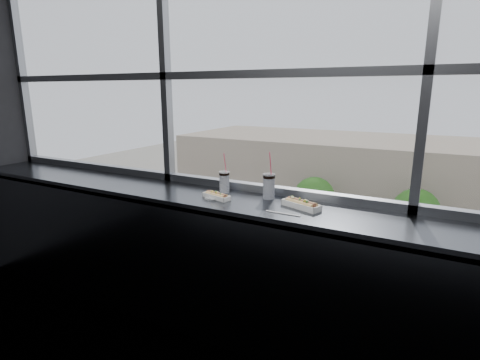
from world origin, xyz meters
The scene contains 21 objects.
wall_back_lower centered at (0.00, 1.50, 0.55)m, with size 6.00×6.00×0.00m, color black.
window_glass centered at (0.00, 1.52, 2.30)m, with size 6.00×6.00×0.00m, color silver.
window_mullions centered at (0.00, 1.50, 2.30)m, with size 6.00×0.08×2.40m, color gray, non-canonical shape.
counter centered at (0.00, 1.23, 1.07)m, with size 6.00×0.55×0.06m, color #4E5259.
counter_fascia centered at (0.00, 0.97, 0.55)m, with size 6.00×0.04×1.04m, color #4E5259.
hotdog_tray_left centered at (-0.31, 1.17, 1.12)m, with size 0.24×0.13×0.06m.
hotdog_tray_right centered at (0.32, 1.25, 1.13)m, with size 0.30×0.18×0.07m.
soda_cup_left centered at (-0.35, 1.36, 1.19)m, with size 0.09×0.09×0.32m.
soda_cup_right centered at (0.03, 1.36, 1.20)m, with size 0.10×0.10×0.35m.
loose_straw centered at (0.26, 1.07, 1.10)m, with size 0.01×0.01×0.24m, color white.
wrapper centered at (-0.33, 1.12, 1.11)m, with size 0.10×0.07×0.02m, color silver.
plaza_ground centered at (0.00, 45.00, -11.00)m, with size 120.00×120.00×0.00m, color gray.
street_asphalt centered at (0.00, 21.50, -10.97)m, with size 80.00×10.00×0.06m, color black.
far_sidewalk centered at (0.00, 29.50, -10.98)m, with size 80.00×6.00×0.04m, color gray.
far_building centered at (0.00, 39.50, -7.00)m, with size 50.00×14.00×8.00m, color tan.
car_near_a centered at (-15.27, 17.50, -10.02)m, with size 5.54×2.31×1.85m, color gray.
car_near_b centered at (-7.27, 17.50, -9.79)m, with size 6.92×2.88×2.31m, color black.
car_far_b centered at (3.42, 25.50, -9.95)m, with size 5.93×2.47×1.98m, color #AF2024.
car_far_a centered at (-11.97, 25.50, -9.87)m, with size 6.40×2.67×2.13m, color black.
tree_left centered at (-7.94, 29.50, -7.17)m, with size 3.62×3.62×5.65m.
tree_center centered at (0.12, 29.50, -7.20)m, with size 3.59×3.59×5.61m.
Camera 1 is at (1.10, -1.09, 1.88)m, focal length 28.00 mm.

